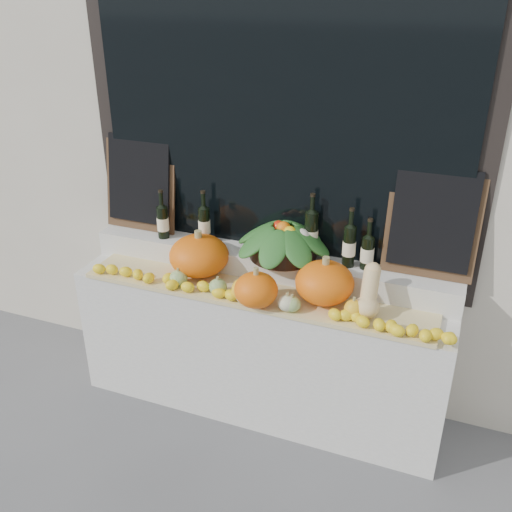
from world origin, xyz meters
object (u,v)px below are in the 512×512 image
pumpkin_right (325,283)px  butternut_squash (369,294)px  pumpkin_left (199,256)px  produce_bowl (283,239)px  wine_bottle_tall (311,234)px

pumpkin_right → butternut_squash: butternut_squash is taller
pumpkin_left → pumpkin_right: size_ratio=1.11×
butternut_squash → produce_bowl: 0.64m
produce_bowl → pumpkin_left: bearing=-161.9°
butternut_squash → pumpkin_left: bearing=174.9°
butternut_squash → pumpkin_right: bearing=169.0°
butternut_squash → produce_bowl: (-0.57, 0.25, 0.12)m
pumpkin_right → butternut_squash: (0.26, -0.05, 0.01)m
pumpkin_left → butternut_squash: bearing=-5.1°
butternut_squash → wine_bottle_tall: size_ratio=0.71×
produce_bowl → wine_bottle_tall: bearing=17.3°
pumpkin_left → pumpkin_right: bearing=-3.2°
butternut_squash → wine_bottle_tall: bearing=144.0°
butternut_squash → produce_bowl: size_ratio=0.46×
wine_bottle_tall → butternut_squash: bearing=-36.0°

